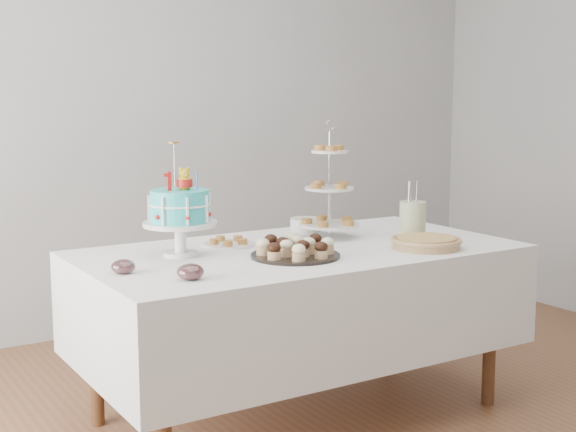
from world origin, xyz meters
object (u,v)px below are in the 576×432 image
birthday_cake (180,225)px  pie (426,242)px  cupcake_tray (295,247)px  tiered_stand (330,189)px  plate_stack (306,224)px  jam_bowl_a (190,272)px  pastry_plate (229,242)px  table (299,298)px  jam_bowl_b (123,267)px  utensil_pitcher (413,219)px

birthday_cake → pie: (0.99, -0.42, -0.10)m
cupcake_tray → pie: 0.61m
tiered_stand → plate_stack: bearing=87.0°
pie → jam_bowl_a: jam_bowl_a is taller
pastry_plate → pie: bearing=-35.8°
plate_stack → tiered_stand: bearing=-93.0°
cupcake_tray → jam_bowl_a: cupcake_tray is taller
table → jam_bowl_b: size_ratio=20.68×
birthday_cake → plate_stack: (0.80, 0.25, -0.10)m
birthday_cake → jam_bowl_a: birthday_cake is taller
cupcake_tray → pastry_plate: (-0.12, 0.37, -0.03)m
table → birthday_cake: size_ratio=4.00×
jam_bowl_a → pie: bearing=-0.0°
jam_bowl_b → plate_stack: bearing=21.4°
table → cupcake_tray: (-0.12, -0.15, 0.27)m
plate_stack → jam_bowl_b: bearing=-158.6°
tiered_stand → jam_bowl_a: tiered_stand is taller
cupcake_tray → pastry_plate: size_ratio=1.63×
jam_bowl_b → utensil_pitcher: size_ratio=0.34×
utensil_pitcher → jam_bowl_a: bearing=-162.2°
cupcake_tray → utensil_pitcher: bearing=4.2°
table → plate_stack: size_ratio=12.04×
pie → utensil_pitcher: utensil_pitcher is taller
jam_bowl_a → utensil_pitcher: bearing=8.9°
cupcake_tray → tiered_stand: tiered_stand is taller
birthday_cake → tiered_stand: size_ratio=0.86×
cupcake_tray → jam_bowl_b: bearing=173.2°
tiered_stand → jam_bowl_b: (-1.11, -0.22, -0.21)m
pastry_plate → birthday_cake: bearing=-160.6°
plate_stack → pastry_plate: (-0.52, -0.15, -0.02)m
pastry_plate → tiered_stand: bearing=-7.3°
table → birthday_cake: 0.64m
birthday_cake → pie: size_ratio=1.52×
table → pastry_plate: 0.40m
birthday_cake → utensil_pitcher: birthday_cake is taller
birthday_cake → tiered_stand: 0.79m
pie → table: bearing=148.5°
cupcake_tray → jam_bowl_a: bearing=-165.5°
plate_stack → cupcake_tray: bearing=-127.1°
birthday_cake → pastry_plate: (0.28, 0.10, -0.12)m
birthday_cake → plate_stack: bearing=27.9°
pie → jam_bowl_b: size_ratio=3.40×
jam_bowl_a → jam_bowl_b: (-0.17, 0.23, -0.00)m
pie → tiered_stand: tiered_stand is taller
cupcake_tray → pastry_plate: cupcake_tray is taller
utensil_pitcher → cupcake_tray: bearing=-166.9°
pastry_plate → utensil_pitcher: (0.80, -0.32, 0.08)m
table → cupcake_tray: 0.33m
plate_stack → pie: bearing=-73.5°
cupcake_tray → utensil_pitcher: 0.69m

